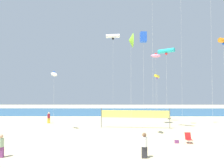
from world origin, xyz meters
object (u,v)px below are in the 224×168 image
object	(u,v)px
kite_yellow_tube	(157,76)
kite_white_tube	(113,36)
beachgoer_white_shirt	(144,144)
kite_white_inflatable	(54,74)
volleyball_net	(135,115)
kite_blue_box	(143,37)
kite_pink_inflatable	(156,56)
beachgoer_maroon_shirt	(49,117)
beach_handbag	(177,142)
kite_lime_delta	(131,40)
kite_cyan_tube	(166,51)
beachgoer_sage_shirt	(1,145)
kite_orange_tube	(224,41)
folding_beach_chair	(188,138)

from	to	relation	value
kite_yellow_tube	kite_white_tube	xyz separation A→B (m)	(-7.01, 1.43, 6.82)
beachgoer_white_shirt	kite_white_inflatable	size ratio (longest dim) A/B	0.25
volleyball_net	beachgoer_white_shirt	bearing A→B (deg)	-92.82
volleyball_net	kite_blue_box	world-z (taller)	kite_blue_box
volleyball_net	kite_pink_inflatable	world-z (taller)	kite_pink_inflatable
kite_white_tube	beachgoer_maroon_shirt	bearing A→B (deg)	-151.74
kite_blue_box	kite_white_tube	size ratio (longest dim) A/B	0.87
beach_handbag	kite_lime_delta	xyz separation A→B (m)	(-3.74, 2.28, 9.37)
kite_white_tube	kite_pink_inflatable	bearing A→B (deg)	-33.80
kite_cyan_tube	kite_white_inflatable	size ratio (longest dim) A/B	1.42
kite_cyan_tube	kite_white_inflatable	distance (m)	13.72
beachgoer_sage_shirt	kite_orange_tube	bearing A→B (deg)	-11.57
beachgoer_sage_shirt	folding_beach_chair	distance (m)	14.72
kite_pink_inflatable	kite_yellow_tube	size ratio (longest dim) A/B	1.41
folding_beach_chair	kite_lime_delta	bearing A→B (deg)	114.96
kite_lime_delta	beach_handbag	bearing A→B (deg)	-31.34
beachgoer_white_shirt	volleyball_net	bearing A→B (deg)	152.63
kite_yellow_tube	kite_white_inflatable	world-z (taller)	kite_yellow_tube
volleyball_net	kite_white_tube	world-z (taller)	kite_white_tube
volleyball_net	kite_orange_tube	size ratio (longest dim) A/B	0.78
beachgoer_sage_shirt	kite_cyan_tube	xyz separation A→B (m)	(14.06, 11.43, 8.61)
folding_beach_chair	kite_pink_inflatable	bearing A→B (deg)	50.91
beachgoer_white_shirt	kite_white_tube	xyz separation A→B (m)	(-2.12, 21.09, 12.87)
beach_handbag	kite_white_inflatable	xyz separation A→B (m)	(-12.35, 6.07, 6.34)
beachgoer_white_shirt	kite_lime_delta	world-z (taller)	kite_lime_delta
beachgoer_maroon_shirt	beachgoer_sage_shirt	bearing A→B (deg)	-136.30
kite_cyan_tube	kite_white_tube	size ratio (longest dim) A/B	0.69
volleyball_net	kite_white_tube	distance (m)	15.39
kite_lime_delta	kite_white_tube	world-z (taller)	kite_white_tube
kite_pink_inflatable	kite_blue_box	bearing A→B (deg)	-124.91
beachgoer_sage_shirt	kite_white_tube	xyz separation A→B (m)	(7.55, 21.00, 12.94)
kite_cyan_tube	beachgoer_sage_shirt	bearing A→B (deg)	-140.90
beachgoer_sage_shirt	beach_handbag	size ratio (longest dim) A/B	4.47
kite_blue_box	kite_white_inflatable	size ratio (longest dim) A/B	1.81
beachgoer_white_shirt	volleyball_net	distance (m)	12.05
beachgoer_white_shirt	kite_orange_tube	xyz separation A→B (m)	(11.01, 10.79, 9.59)
kite_orange_tube	kite_blue_box	bearing A→B (deg)	162.60
kite_lime_delta	kite_cyan_tube	size ratio (longest dim) A/B	1.06
beachgoer_white_shirt	kite_cyan_tube	size ratio (longest dim) A/B	0.17
beachgoer_sage_shirt	beach_handbag	world-z (taller)	beachgoer_sage_shirt
beach_handbag	kite_white_tube	xyz separation A→B (m)	(-5.51, 16.89, 13.63)
folding_beach_chair	beach_handbag	world-z (taller)	folding_beach_chair
kite_orange_tube	kite_white_inflatable	size ratio (longest dim) A/B	1.58
kite_orange_tube	kite_white_tube	world-z (taller)	kite_white_tube
beachgoer_sage_shirt	kite_pink_inflatable	bearing A→B (deg)	11.60
folding_beach_chair	kite_orange_tube	bearing A→B (deg)	4.36
beachgoer_sage_shirt	kite_orange_tube	xyz separation A→B (m)	(20.69, 10.71, 9.66)
beachgoer_sage_shirt	kite_blue_box	size ratio (longest dim) A/B	0.12
folding_beach_chair	kite_cyan_tube	size ratio (longest dim) A/B	0.09
beachgoer_white_shirt	kite_yellow_tube	world-z (taller)	kite_yellow_tube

